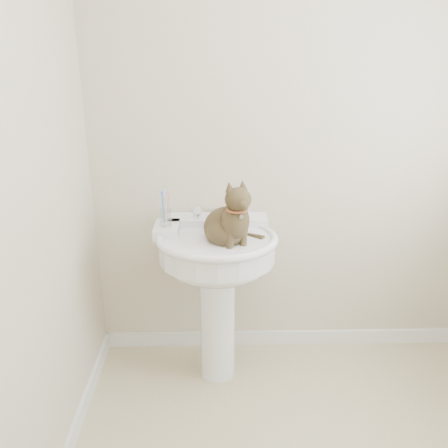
{
  "coord_description": "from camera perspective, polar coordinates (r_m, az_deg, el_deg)",
  "views": [
    {
      "loc": [
        -0.43,
        -1.43,
        1.74
      ],
      "look_at": [
        -0.38,
        0.78,
        0.92
      ],
      "focal_mm": 38.0,
      "sensor_mm": 36.0,
      "label": 1
    }
  ],
  "objects": [
    {
      "name": "toothbrush_cup",
      "position": [
        2.44,
        -7.01,
        0.81
      ],
      "size": [
        0.07,
        0.07,
        0.19
      ],
      "rotation": [
        0.0,
        0.0,
        -0.04
      ],
      "color": "silver",
      "rests_on": "pedestal_sink"
    },
    {
      "name": "faucet",
      "position": [
        2.53,
        -0.88,
        1.48
      ],
      "size": [
        0.28,
        0.12,
        0.14
      ],
      "color": "silver",
      "rests_on": "pedestal_sink"
    },
    {
      "name": "soap_bar",
      "position": [
        2.62,
        0.52,
        1.55
      ],
      "size": [
        0.1,
        0.08,
        0.03
      ],
      "primitive_type": "cube",
      "rotation": [
        0.0,
        0.0,
        0.26
      ],
      "color": "orange",
      "rests_on": "pedestal_sink"
    },
    {
      "name": "wall_left",
      "position": [
        1.65,
        -25.3,
        1.17
      ],
      "size": [
        0.0,
        2.2,
        2.5
      ],
      "primitive_type": null,
      "color": "beige",
      "rests_on": "ground"
    },
    {
      "name": "pedestal_sink",
      "position": [
        2.47,
        -0.89,
        -4.79
      ],
      "size": [
        0.64,
        0.62,
        0.88
      ],
      "color": "white",
      "rests_on": "floor"
    },
    {
      "name": "wall_back",
      "position": [
        2.61,
        8.27,
        9.37
      ],
      "size": [
        2.2,
        0.0,
        2.5
      ],
      "primitive_type": null,
      "color": "beige",
      "rests_on": "ground"
    },
    {
      "name": "cat",
      "position": [
        2.33,
        0.55,
        0.08
      ],
      "size": [
        0.25,
        0.31,
        0.45
      ],
      "rotation": [
        0.0,
        0.0,
        0.44
      ],
      "color": "brown",
      "rests_on": "pedestal_sink"
    },
    {
      "name": "baseboard_back",
      "position": [
        3.06,
        7.14,
        -13.39
      ],
      "size": [
        2.2,
        0.02,
        0.09
      ],
      "primitive_type": "cube",
      "color": "white",
      "rests_on": "floor"
    }
  ]
}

